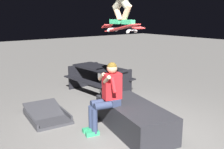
# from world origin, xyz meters

# --- Properties ---
(ground_plane) EXTENTS (40.00, 40.00, 0.00)m
(ground_plane) POSITION_xyz_m (0.00, 0.00, 0.00)
(ground_plane) COLOR slate
(ledge_box_main) EXTENTS (2.00, 1.23, 0.52)m
(ledge_box_main) POSITION_xyz_m (0.23, -0.19, 0.26)
(ledge_box_main) COLOR #28282D
(ledge_box_main) RESTS_ON ground
(person_sitting_on_ledge) EXTENTS (0.59, 0.78, 1.35)m
(person_sitting_on_ledge) POSITION_xyz_m (0.56, 0.22, 0.76)
(person_sitting_on_ledge) COLOR #2D3856
(person_sitting_on_ledge) RESTS_ON ground
(skateboard) EXTENTS (1.02, 0.22, 0.17)m
(skateboard) POSITION_xyz_m (0.43, -0.03, 1.99)
(skateboard) COLOR #B72D2D
(kicker_ramp) EXTENTS (1.34, 0.92, 0.31)m
(kicker_ramp) POSITION_xyz_m (1.88, 0.88, 0.05)
(kicker_ramp) COLOR #38383D
(kicker_ramp) RESTS_ON ground
(picnic_table_back) EXTENTS (1.79, 1.46, 0.75)m
(picnic_table_back) POSITION_xyz_m (2.82, -1.20, 0.50)
(picnic_table_back) COLOR black
(picnic_table_back) RESTS_ON ground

